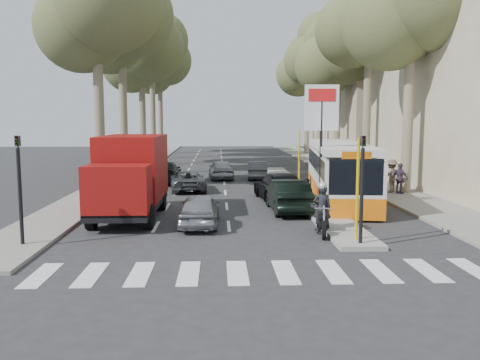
% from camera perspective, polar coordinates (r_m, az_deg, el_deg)
% --- Properties ---
extents(ground, '(120.00, 120.00, 0.00)m').
position_cam_1_polar(ground, '(17.77, 1.79, -6.51)').
color(ground, '#28282B').
rests_on(ground, ground).
extents(sidewalk_right, '(3.20, 70.00, 0.12)m').
position_cam_1_polar(sidewalk_right, '(43.58, 10.65, 1.41)').
color(sidewalk_right, gray).
rests_on(sidewalk_right, ground).
extents(median_left, '(2.40, 64.00, 0.12)m').
position_cam_1_polar(median_left, '(45.91, -10.89, 1.68)').
color(median_left, gray).
rests_on(median_left, ground).
extents(traffic_island, '(1.50, 26.00, 0.16)m').
position_cam_1_polar(traffic_island, '(28.89, 6.59, -1.20)').
color(traffic_island, gray).
rests_on(traffic_island, ground).
extents(building_far, '(11.00, 20.00, 16.00)m').
position_cam_1_polar(building_far, '(54.07, 15.89, 10.73)').
color(building_far, '#B7A88E').
rests_on(building_far, ground).
extents(billboard, '(1.50, 12.10, 5.60)m').
position_cam_1_polar(billboard, '(22.71, 9.12, 5.75)').
color(billboard, yellow).
rests_on(billboard, ground).
extents(traffic_light_island, '(0.16, 0.41, 3.60)m').
position_cam_1_polar(traffic_light_island, '(16.47, 13.58, 1.01)').
color(traffic_light_island, black).
rests_on(traffic_light_island, ground).
extents(traffic_light_left, '(0.16, 0.41, 3.60)m').
position_cam_1_polar(traffic_light_left, '(17.49, -23.58, 0.96)').
color(traffic_light_left, black).
rests_on(traffic_light_left, ground).
extents(tree_l_a, '(7.40, 7.20, 14.10)m').
position_cam_1_polar(tree_l_a, '(30.73, -15.61, 18.40)').
color(tree_l_a, '#6B604C').
rests_on(tree_l_a, ground).
extents(tree_l_b, '(7.40, 7.20, 14.88)m').
position_cam_1_polar(tree_l_b, '(38.58, -13.00, 17.09)').
color(tree_l_b, '#6B604C').
rests_on(tree_l_b, ground).
extents(tree_l_c, '(7.40, 7.20, 13.71)m').
position_cam_1_polar(tree_l_c, '(46.19, -10.87, 14.11)').
color(tree_l_c, '#6B604C').
rests_on(tree_l_c, ground).
extents(tree_l_d, '(7.40, 7.20, 15.66)m').
position_cam_1_polar(tree_l_d, '(54.30, -9.76, 14.87)').
color(tree_l_d, '#6B604C').
rests_on(tree_l_d, ground).
extents(tree_l_e, '(7.40, 7.20, 14.49)m').
position_cam_1_polar(tree_l_e, '(62.07, -8.89, 12.90)').
color(tree_l_e, '#6B604C').
rests_on(tree_l_e, ground).
extents(tree_r_a, '(7.40, 7.20, 14.10)m').
position_cam_1_polar(tree_r_a, '(29.94, 18.98, 18.59)').
color(tree_r_a, '#6B604C').
rests_on(tree_r_a, ground).
extents(tree_r_b, '(7.40, 7.20, 15.27)m').
position_cam_1_polar(tree_r_b, '(37.61, 14.52, 17.85)').
color(tree_r_b, '#6B604C').
rests_on(tree_r_b, ground).
extents(tree_r_c, '(7.40, 7.20, 13.32)m').
position_cam_1_polar(tree_r_c, '(44.92, 11.14, 13.87)').
color(tree_r_c, '#6B604C').
rests_on(tree_r_c, ground).
extents(tree_r_d, '(7.40, 7.20, 14.88)m').
position_cam_1_polar(tree_r_d, '(52.86, 9.19, 14.34)').
color(tree_r_d, '#6B604C').
rests_on(tree_r_d, ground).
extents(tree_r_e, '(7.40, 7.20, 14.10)m').
position_cam_1_polar(tree_r_e, '(60.61, 7.70, 12.74)').
color(tree_r_e, '#6B604C').
rests_on(tree_r_e, ground).
extents(silver_hatchback, '(1.60, 3.75, 1.26)m').
position_cam_1_polar(silver_hatchback, '(19.67, -4.58, -3.35)').
color(silver_hatchback, '#A7A8AF').
rests_on(silver_hatchback, ground).
extents(dark_hatchback, '(1.67, 4.45, 1.45)m').
position_cam_1_polar(dark_hatchback, '(22.71, 5.39, -1.74)').
color(dark_hatchback, black).
rests_on(dark_hatchback, ground).
extents(queue_car_a, '(2.35, 4.36, 1.16)m').
position_cam_1_polar(queue_car_a, '(29.44, -5.87, -0.06)').
color(queue_car_a, '#505458').
rests_on(queue_car_a, ground).
extents(queue_car_b, '(2.48, 5.12, 1.44)m').
position_cam_1_polar(queue_car_b, '(25.64, 4.48, -0.76)').
color(queue_car_b, black).
rests_on(queue_car_b, ground).
extents(queue_car_c, '(1.86, 4.02, 1.33)m').
position_cam_1_polar(queue_car_c, '(34.99, -2.16, 1.21)').
color(queue_car_c, gray).
rests_on(queue_car_c, ground).
extents(queue_car_d, '(1.57, 3.79, 1.22)m').
position_cam_1_polar(queue_car_d, '(35.05, 2.02, 1.12)').
color(queue_car_d, '#46494D').
rests_on(queue_car_d, ground).
extents(queue_car_e, '(2.05, 4.80, 1.38)m').
position_cam_1_polar(queue_car_e, '(33.28, -8.40, 0.89)').
color(queue_car_e, black).
rests_on(queue_car_e, ground).
extents(red_truck, '(2.52, 6.43, 3.41)m').
position_cam_1_polar(red_truck, '(21.60, -12.18, 0.58)').
color(red_truck, black).
rests_on(red_truck, ground).
extents(city_bus, '(3.74, 11.34, 2.93)m').
position_cam_1_polar(city_bus, '(25.99, 11.10, 1.07)').
color(city_bus, orange).
rests_on(city_bus, ground).
extents(motorcycle, '(0.88, 2.22, 1.89)m').
position_cam_1_polar(motorcycle, '(18.57, 9.16, -3.30)').
color(motorcycle, black).
rests_on(motorcycle, ground).
extents(pedestrian_near, '(0.93, 1.06, 1.65)m').
position_cam_1_polar(pedestrian_near, '(28.49, 17.52, 0.16)').
color(pedestrian_near, '#43324B').
rests_on(pedestrian_near, sidewalk_right).
extents(pedestrian_far, '(1.27, 0.99, 1.80)m').
position_cam_1_polar(pedestrian_far, '(28.92, 16.64, 0.44)').
color(pedestrian_far, brown).
rests_on(pedestrian_far, sidewalk_right).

